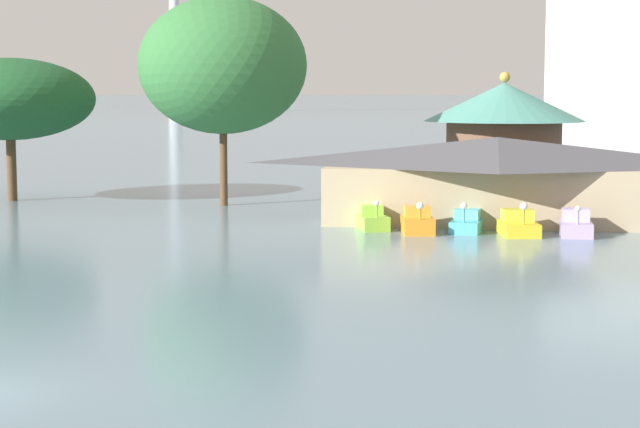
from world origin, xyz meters
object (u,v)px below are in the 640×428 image
object	(u,v)px
pedal_boat_lime	(371,219)
shoreline_tree_mid	(223,65)
pedal_boat_yellow	(518,225)
pedal_boat_orange	(418,222)
green_roof_pavilion	(504,131)
shoreline_tree_tall_left	(9,99)
boathouse	(497,177)
pedal_boat_cyan	(467,223)
pedal_boat_lavender	(576,225)

from	to	relation	value
pedal_boat_lime	shoreline_tree_mid	size ratio (longest dim) A/B	0.23
pedal_boat_yellow	shoreline_tree_mid	distance (m)	22.20
pedal_boat_orange	green_roof_pavilion	distance (m)	20.06
pedal_boat_yellow	shoreline_tree_tall_left	distance (m)	34.23
boathouse	pedal_boat_cyan	bearing A→B (deg)	-108.31
boathouse	shoreline_tree_tall_left	xyz separation A→B (m)	(-30.52, 6.32, 4.08)
pedal_boat_yellow	shoreline_tree_mid	world-z (taller)	shoreline_tree_mid
pedal_boat_lime	green_roof_pavilion	bearing A→B (deg)	139.73
pedal_boat_orange	pedal_boat_cyan	world-z (taller)	pedal_boat_orange
shoreline_tree_tall_left	shoreline_tree_mid	xyz separation A→B (m)	(14.06, -0.85, 2.06)
pedal_boat_cyan	green_roof_pavilion	size ratio (longest dim) A/B	0.27
pedal_boat_yellow	shoreline_tree_tall_left	size ratio (longest dim) A/B	0.27
pedal_boat_lime	pedal_boat_yellow	distance (m)	7.48
pedal_boat_lavender	boathouse	distance (m)	6.88
pedal_boat_lime	pedal_boat_cyan	bearing A→B (deg)	67.55
pedal_boat_lavender	pedal_boat_cyan	bearing A→B (deg)	-96.99
boathouse	pedal_boat_lavender	bearing A→B (deg)	-55.59
pedal_boat_lavender	shoreline_tree_tall_left	distance (m)	36.72
boathouse	shoreline_tree_mid	xyz separation A→B (m)	(-16.46, 5.47, 6.14)
pedal_boat_cyan	pedal_boat_lime	bearing A→B (deg)	-86.74
pedal_boat_lime	pedal_boat_cyan	size ratio (longest dim) A/B	1.02
pedal_boat_lavender	pedal_boat_orange	bearing A→B (deg)	-87.16
pedal_boat_lime	pedal_boat_lavender	distance (m)	10.20
shoreline_tree_mid	pedal_boat_lime	bearing A→B (deg)	-44.45
pedal_boat_lavender	shoreline_tree_mid	world-z (taller)	shoreline_tree_mid
pedal_boat_lime	pedal_boat_yellow	xyz separation A→B (m)	(7.37, -1.29, 0.00)
pedal_boat_orange	shoreline_tree_tall_left	world-z (taller)	shoreline_tree_tall_left
pedal_boat_cyan	pedal_boat_orange	bearing A→B (deg)	-61.00
pedal_boat_orange	pedal_boat_cyan	xyz separation A→B (m)	(2.41, 0.98, -0.10)
pedal_boat_yellow	shoreline_tree_mid	bearing A→B (deg)	-132.68
pedal_boat_lime	green_roof_pavilion	size ratio (longest dim) A/B	0.28
pedal_boat_orange	pedal_boat_yellow	xyz separation A→B (m)	(4.94, -0.01, -0.04)
pedal_boat_cyan	shoreline_tree_mid	bearing A→B (deg)	-117.51
pedal_boat_lime	pedal_boat_orange	bearing A→B (deg)	43.27
pedal_boat_yellow	green_roof_pavilion	xyz separation A→B (m)	(-0.37, 19.17, 3.86)
boathouse	pedal_boat_yellow	bearing A→B (deg)	-80.33
pedal_boat_cyan	pedal_boat_lavender	bearing A→B (deg)	88.59
pedal_boat_lavender	shoreline_tree_mid	size ratio (longest dim) A/B	0.21
pedal_boat_lime	shoreline_tree_tall_left	xyz separation A→B (m)	(-24.13, 10.72, 5.96)
boathouse	shoreline_tree_tall_left	size ratio (longest dim) A/B	1.82
boathouse	shoreline_tree_mid	world-z (taller)	shoreline_tree_mid
pedal_boat_orange	shoreline_tree_tall_left	bearing A→B (deg)	-123.95
pedal_boat_orange	pedal_boat_yellow	world-z (taller)	pedal_boat_yellow
pedal_boat_cyan	shoreline_tree_mid	world-z (taller)	shoreline_tree_mid
pedal_boat_lime	boathouse	distance (m)	7.99
pedal_boat_cyan	shoreline_tree_mid	xyz separation A→B (m)	(-14.90, 10.17, 8.08)
pedal_boat_cyan	green_roof_pavilion	distance (m)	18.72
pedal_boat_yellow	boathouse	distance (m)	6.07
pedal_boat_lime	pedal_boat_lavender	bearing A→B (deg)	65.10
pedal_boat_yellow	boathouse	world-z (taller)	boathouse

